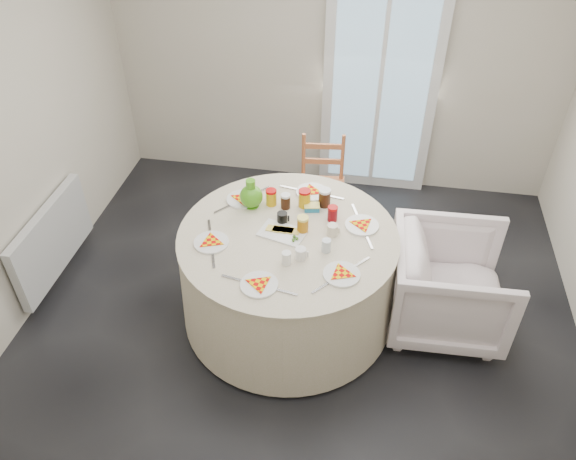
% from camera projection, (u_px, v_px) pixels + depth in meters
% --- Properties ---
extents(floor, '(4.00, 4.00, 0.00)m').
position_uv_depth(floor, '(299.00, 326.00, 4.10)').
color(floor, black).
rests_on(floor, ground).
extents(wall_back, '(4.00, 0.02, 2.60)m').
position_uv_depth(wall_back, '(337.00, 49.00, 4.81)').
color(wall_back, '#BCB5A3').
rests_on(wall_back, floor).
extents(glass_door, '(1.00, 0.08, 2.10)m').
position_uv_depth(glass_door, '(381.00, 83.00, 4.87)').
color(glass_door, silver).
rests_on(glass_door, floor).
extents(radiator, '(0.07, 1.00, 0.55)m').
position_uv_depth(radiator, '(52.00, 240.00, 4.27)').
color(radiator, silver).
rests_on(radiator, floor).
extents(table, '(1.52, 1.52, 0.77)m').
position_uv_depth(table, '(288.00, 276.00, 3.97)').
color(table, beige).
rests_on(table, floor).
extents(wooden_chair, '(0.42, 0.40, 0.86)m').
position_uv_depth(wooden_chair, '(322.00, 183.00, 4.70)').
color(wooden_chair, '#A35637').
rests_on(wooden_chair, floor).
extents(armchair, '(0.76, 0.81, 0.81)m').
position_uv_depth(armchair, '(450.00, 283.00, 3.90)').
color(armchair, silver).
rests_on(armchair, floor).
extents(place_settings, '(1.44, 1.44, 0.02)m').
position_uv_depth(place_settings, '(288.00, 233.00, 3.72)').
color(place_settings, silver).
rests_on(place_settings, table).
extents(jar_cluster, '(0.53, 0.30, 0.15)m').
position_uv_depth(jar_cluster, '(300.00, 205.00, 3.88)').
color(jar_cluster, brown).
rests_on(jar_cluster, table).
extents(butter_tub, '(0.12, 0.10, 0.04)m').
position_uv_depth(butter_tub, '(312.00, 207.00, 3.92)').
color(butter_tub, '#1A78AA').
rests_on(butter_tub, table).
extents(green_pitcher, '(0.20, 0.20, 0.21)m').
position_uv_depth(green_pitcher, '(251.00, 193.00, 3.91)').
color(green_pitcher, '#459B19').
rests_on(green_pitcher, table).
extents(cheese_platter, '(0.34, 0.27, 0.04)m').
position_uv_depth(cheese_platter, '(282.00, 232.00, 3.73)').
color(cheese_platter, silver).
rests_on(cheese_platter, table).
extents(mugs_glasses, '(0.64, 0.64, 0.10)m').
position_uv_depth(mugs_glasses, '(306.00, 231.00, 3.68)').
color(mugs_glasses, '#ABA4A3').
rests_on(mugs_glasses, table).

